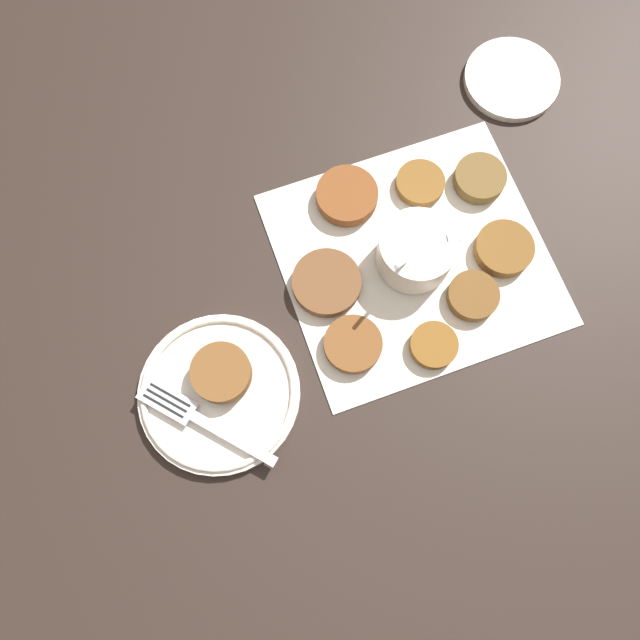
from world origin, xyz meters
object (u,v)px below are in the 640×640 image
fork (193,416)px  extra_saucer (511,79)px  fritter_on_plate (221,373)px  serving_plate (219,393)px  sauce_bowl (416,252)px

fork → extra_saucer: (0.47, 0.38, -0.02)m
fritter_on_plate → fork: size_ratio=0.46×
serving_plate → extra_saucer: bearing=39.1°
sauce_bowl → serving_plate: 0.29m
fritter_on_plate → sauce_bowl: bearing=23.3°
sauce_bowl → serving_plate: (-0.26, -0.13, -0.02)m
fritter_on_plate → serving_plate: bearing=-111.7°
sauce_bowl → extra_saucer: sauce_bowl is taller
serving_plate → fritter_on_plate: (0.01, 0.02, 0.02)m
extra_saucer → sauce_bowl: bearing=-128.5°
sauce_bowl → serving_plate: sauce_bowl is taller
serving_plate → fork: size_ratio=1.25×
sauce_bowl → extra_saucer: (0.18, 0.23, -0.02)m
extra_saucer → fritter_on_plate: bearing=-142.0°
fork → serving_plate: bearing=36.4°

